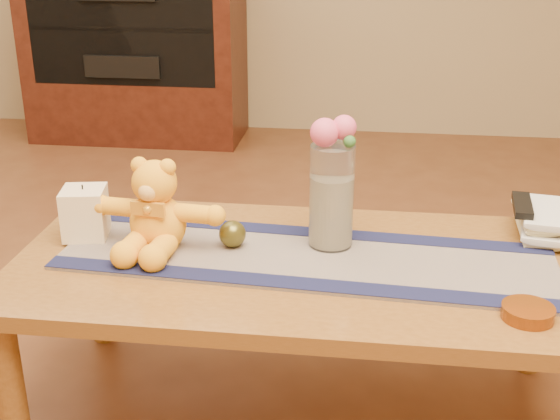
# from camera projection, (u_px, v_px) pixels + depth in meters

# --- Properties ---
(floor) EXTENTS (5.50, 5.50, 0.00)m
(floor) POSITION_uv_depth(u_px,v_px,m) (299.00, 412.00, 1.96)
(floor) COLOR #5B311A
(floor) RESTS_ON ground
(coffee_table_top) EXTENTS (1.40, 0.70, 0.04)m
(coffee_table_top) POSITION_uv_depth(u_px,v_px,m) (300.00, 268.00, 1.80)
(coffee_table_top) COLOR brown
(coffee_table_top) RESTS_ON floor
(table_leg_fl) EXTENTS (0.07, 0.07, 0.41)m
(table_leg_fl) POSITION_uv_depth(u_px,v_px,m) (10.00, 395.00, 1.69)
(table_leg_fl) COLOR brown
(table_leg_fl) RESTS_ON floor
(table_leg_bl) EXTENTS (0.07, 0.07, 0.41)m
(table_leg_bl) POSITION_uv_depth(u_px,v_px,m) (100.00, 279.00, 2.22)
(table_leg_bl) COLOR brown
(table_leg_bl) RESTS_ON floor
(table_leg_br) EXTENTS (0.07, 0.07, 0.41)m
(table_leg_br) POSITION_uv_depth(u_px,v_px,m) (535.00, 306.00, 2.07)
(table_leg_br) COLOR brown
(table_leg_br) RESTS_ON floor
(persian_runner) EXTENTS (1.22, 0.42, 0.01)m
(persian_runner) POSITION_uv_depth(u_px,v_px,m) (306.00, 257.00, 1.80)
(persian_runner) COLOR #1B1845
(persian_runner) RESTS_ON coffee_table_top
(runner_border_near) EXTENTS (1.20, 0.13, 0.00)m
(runner_border_near) POSITION_uv_depth(u_px,v_px,m) (296.00, 283.00, 1.66)
(runner_border_near) COLOR #13163A
(runner_border_near) RESTS_ON persian_runner
(runner_border_far) EXTENTS (1.20, 0.13, 0.00)m
(runner_border_far) POSITION_uv_depth(u_px,v_px,m) (314.00, 232.00, 1.93)
(runner_border_far) COLOR #13163A
(runner_border_far) RESTS_ON persian_runner
(teddy_bear) EXTENTS (0.35, 0.30, 0.22)m
(teddy_bear) POSITION_uv_depth(u_px,v_px,m) (157.00, 205.00, 1.81)
(teddy_bear) COLOR #FFAA20
(teddy_bear) RESTS_ON persian_runner
(pillar_candle) EXTENTS (0.12, 0.12, 0.13)m
(pillar_candle) POSITION_uv_depth(u_px,v_px,m) (85.00, 213.00, 1.88)
(pillar_candle) COLOR #F9E1B7
(pillar_candle) RESTS_ON persian_runner
(candle_wick) EXTENTS (0.00, 0.00, 0.01)m
(candle_wick) POSITION_uv_depth(u_px,v_px,m) (82.00, 187.00, 1.86)
(candle_wick) COLOR black
(candle_wick) RESTS_ON pillar_candle
(glass_vase) EXTENTS (0.11, 0.11, 0.26)m
(glass_vase) POSITION_uv_depth(u_px,v_px,m) (331.00, 196.00, 1.81)
(glass_vase) COLOR silver
(glass_vase) RESTS_ON persian_runner
(potpourri_fill) EXTENTS (0.09, 0.09, 0.18)m
(potpourri_fill) POSITION_uv_depth(u_px,v_px,m) (331.00, 211.00, 1.82)
(potpourri_fill) COLOR beige
(potpourri_fill) RESTS_ON glass_vase
(rose_left) EXTENTS (0.07, 0.07, 0.07)m
(rose_left) POSITION_uv_depth(u_px,v_px,m) (325.00, 133.00, 1.74)
(rose_left) COLOR #E8527B
(rose_left) RESTS_ON glass_vase
(rose_right) EXTENTS (0.06, 0.06, 0.06)m
(rose_right) POSITION_uv_depth(u_px,v_px,m) (344.00, 127.00, 1.74)
(rose_right) COLOR #E8527B
(rose_right) RESTS_ON glass_vase
(blue_flower_back) EXTENTS (0.04, 0.04, 0.04)m
(blue_flower_back) POSITION_uv_depth(u_px,v_px,m) (338.00, 131.00, 1.78)
(blue_flower_back) COLOR #505BAE
(blue_flower_back) RESTS_ON glass_vase
(blue_flower_side) EXTENTS (0.04, 0.04, 0.04)m
(blue_flower_side) POSITION_uv_depth(u_px,v_px,m) (321.00, 135.00, 1.77)
(blue_flower_side) COLOR #505BAE
(blue_flower_side) RESTS_ON glass_vase
(leaf_sprig) EXTENTS (0.03, 0.03, 0.03)m
(leaf_sprig) POSITION_uv_depth(u_px,v_px,m) (350.00, 142.00, 1.73)
(leaf_sprig) COLOR #33662D
(leaf_sprig) RESTS_ON glass_vase
(bronze_ball) EXTENTS (0.08, 0.08, 0.07)m
(bronze_ball) POSITION_uv_depth(u_px,v_px,m) (232.00, 234.00, 1.83)
(bronze_ball) COLOR #4B4619
(bronze_ball) RESTS_ON persian_runner
(book_bottom) EXTENTS (0.18, 0.23, 0.02)m
(book_bottom) POSITION_uv_depth(u_px,v_px,m) (519.00, 230.00, 1.93)
(book_bottom) COLOR #F7EEBF
(book_bottom) RESTS_ON coffee_table_top
(book_lower) EXTENTS (0.20, 0.25, 0.02)m
(book_lower) POSITION_uv_depth(u_px,v_px,m) (522.00, 224.00, 1.92)
(book_lower) COLOR #F7EEBF
(book_lower) RESTS_ON book_bottom
(book_upper) EXTENTS (0.17, 0.22, 0.02)m
(book_upper) POSITION_uv_depth(u_px,v_px,m) (518.00, 216.00, 1.92)
(book_upper) COLOR #F7EEBF
(book_upper) RESTS_ON book_lower
(book_top) EXTENTS (0.20, 0.25, 0.02)m
(book_top) POSITION_uv_depth(u_px,v_px,m) (523.00, 210.00, 1.91)
(book_top) COLOR #F7EEBF
(book_top) RESTS_ON book_upper
(tv_remote) EXTENTS (0.06, 0.16, 0.02)m
(tv_remote) POSITION_uv_depth(u_px,v_px,m) (522.00, 205.00, 1.90)
(tv_remote) COLOR black
(tv_remote) RESTS_ON book_top
(amber_dish) EXTENTS (0.12, 0.12, 0.03)m
(amber_dish) POSITION_uv_depth(u_px,v_px,m) (528.00, 312.00, 1.53)
(amber_dish) COLOR #BF5914
(amber_dish) RESTS_ON coffee_table_top
(media_cabinet) EXTENTS (1.20, 0.50, 1.10)m
(media_cabinet) POSITION_uv_depth(u_px,v_px,m) (136.00, 43.00, 4.17)
(media_cabinet) COLOR black
(media_cabinet) RESTS_ON floor
(cabinet_cavity) EXTENTS (1.02, 0.03, 0.61)m
(cabinet_cavity) POSITION_uv_depth(u_px,v_px,m) (121.00, 29.00, 3.92)
(cabinet_cavity) COLOR black
(cabinet_cavity) RESTS_ON media_cabinet
(cabinet_shelf) EXTENTS (1.02, 0.20, 0.02)m
(cabinet_shelf) POSITION_uv_depth(u_px,v_px,m) (126.00, 27.00, 3.99)
(cabinet_shelf) COLOR black
(cabinet_shelf) RESTS_ON media_cabinet
(stereo_lower) EXTENTS (0.42, 0.28, 0.12)m
(stereo_lower) POSITION_uv_depth(u_px,v_px,m) (130.00, 62.00, 4.09)
(stereo_lower) COLOR black
(stereo_lower) RESTS_ON media_cabinet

